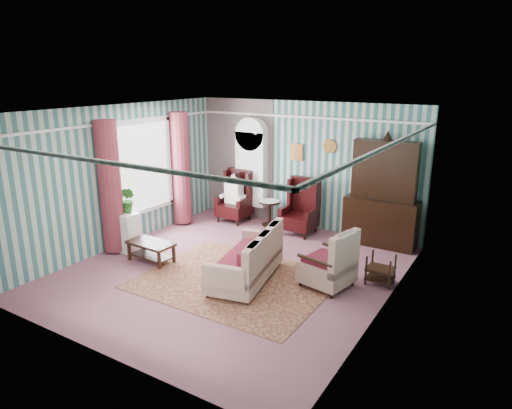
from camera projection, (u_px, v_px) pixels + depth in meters
The scene contains 17 objects.
floor at pixel (232, 271), 8.37m from camera, with size 6.00×6.00×0.00m, color #844D56.
room_shell at pixel (208, 158), 8.26m from camera, with size 5.53×6.02×2.91m.
bookcase at pixel (251, 174), 11.06m from camera, with size 0.80×0.28×2.24m, color silver.
dresser_hutch at pixel (383, 191), 9.32m from camera, with size 1.50×0.56×2.36m, color black.
wingback_left at pixel (234, 196), 11.01m from camera, with size 0.76×0.80×1.25m, color black.
wingback_right at pixel (299, 207), 10.13m from camera, with size 0.76×0.80×1.25m, color black.
seated_woman at pixel (234, 198), 11.02m from camera, with size 0.44×0.40×1.18m, color silver, non-canonical shape.
round_side_table at pixel (269, 213), 10.77m from camera, with size 0.50×0.50×0.60m, color black.
nest_table at pixel (381, 269), 7.80m from camera, with size 0.45×0.38×0.54m, color black.
plant_stand at pixel (125, 232), 9.21m from camera, with size 0.55×0.35×0.80m, color white.
rug at pixel (237, 280), 7.97m from camera, with size 3.20×2.60×0.01m, color #441E16.
sofa at pixel (245, 255), 7.87m from camera, with size 1.85×1.09×0.93m, color beige.
floral_armchair at pixel (327, 262), 7.66m from camera, with size 0.84×0.71×0.89m, color #BFB494.
coffee_table at pixel (151, 252), 8.73m from camera, with size 0.92×0.48×0.40m, color black.
potted_plant_a at pixel (115, 204), 9.00m from camera, with size 0.35×0.31×0.39m, color #244816.
potted_plant_b at pixel (128, 200), 9.05m from camera, with size 0.29×0.24×0.53m, color #244B17.
potted_plant_c at pixel (121, 203), 9.12m from camera, with size 0.21×0.21×0.38m, color #1F4F18.
Camera 1 is at (4.39, -6.34, 3.51)m, focal length 32.00 mm.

